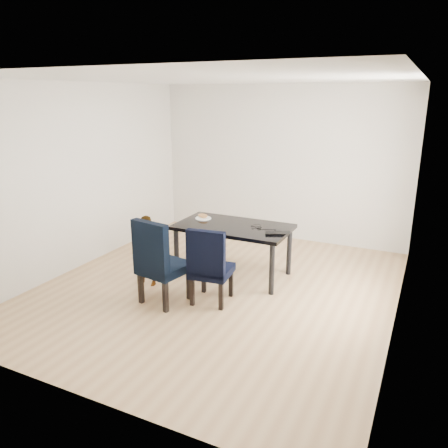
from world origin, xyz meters
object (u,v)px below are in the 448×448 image
at_px(dining_table, 233,250).
at_px(child, 147,251).
at_px(chair_left, 164,260).
at_px(chair_right, 212,264).
at_px(plate, 203,218).
at_px(laptop, 278,232).

distance_m(dining_table, child, 1.23).
relative_size(chair_left, child, 1.13).
xyz_separation_m(chair_left, child, (-0.50, 0.33, -0.06)).
relative_size(chair_right, plate, 4.15).
bearing_deg(plate, chair_left, -84.47).
xyz_separation_m(child, plate, (0.38, 0.92, 0.27)).
relative_size(chair_right, laptop, 2.98).
bearing_deg(chair_right, dining_table, 89.96).
bearing_deg(chair_left, child, 156.69).
bearing_deg(chair_right, chair_left, -161.00).
distance_m(plate, laptop, 1.24).
bearing_deg(plate, chair_right, -56.79).
bearing_deg(dining_table, child, -139.10).
bearing_deg(dining_table, laptop, -5.63).
bearing_deg(chair_left, plate, 105.73).
bearing_deg(chair_left, laptop, 54.13).
height_order(chair_right, child, chair_right).
distance_m(chair_right, child, 1.03).
bearing_deg(chair_left, chair_right, 36.17).
distance_m(chair_left, plate, 1.27).
xyz_separation_m(dining_table, chair_left, (-0.42, -1.13, 0.17)).
height_order(chair_left, laptop, chair_left).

